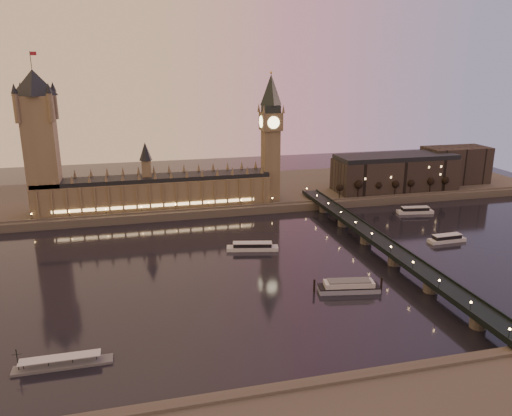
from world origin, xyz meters
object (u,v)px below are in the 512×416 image
at_px(moored_barge, 349,286).
at_px(pontoon_pier, 63,364).
at_px(cruise_boat_a, 252,247).
at_px(cruise_boat_b, 415,210).

height_order(moored_barge, pontoon_pier, pontoon_pier).
height_order(cruise_boat_a, cruise_boat_b, cruise_boat_b).
relative_size(cruise_boat_a, moored_barge, 0.92).
distance_m(cruise_boat_a, moored_barge, 79.32).
relative_size(moored_barge, pontoon_pier, 0.96).
bearing_deg(cruise_boat_a, pontoon_pier, -121.74).
relative_size(cruise_boat_a, pontoon_pier, 0.89).
relative_size(cruise_boat_b, moored_barge, 0.81).
height_order(cruise_boat_a, pontoon_pier, pontoon_pier).
distance_m(cruise_boat_a, cruise_boat_b, 154.05).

